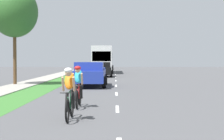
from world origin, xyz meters
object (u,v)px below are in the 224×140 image
Objects in this scene: bus_white at (103,58)px; suv_dark_green at (106,64)px; cyclist_lead at (69,93)px; pickup_blue at (90,74)px; street_tree_near at (14,12)px; cyclist_trailing at (78,86)px; sedan_black at (103,69)px.

suv_dark_green is (-0.11, 17.00, -1.03)m from bus_white.
pickup_blue is (-0.29, 12.80, 0.02)m from cyclist_lead.
bus_white is 1.65× the size of street_tree_near.
bus_white is 17.03m from suv_dark_green.
bus_white is at bearing -89.64° from suv_dark_green.
cyclist_trailing is 0.34× the size of pickup_blue.
cyclist_lead is 2.72m from cyclist_trailing.
suv_dark_green is at bearing 90.34° from cyclist_trailing.
cyclist_lead is at bearing -89.66° from bus_white.
pickup_blue reaches higher than cyclist_lead.
cyclist_trailing is 34.24m from bus_white.
street_tree_near is (-5.55, -22.60, 3.20)m from bus_white.
cyclist_lead is 16.06m from street_tree_near.
sedan_black is 28.09m from suv_dark_green.
pickup_blue is at bearing -91.86° from sedan_black.
cyclist_lead is at bearing -89.62° from cyclist_trailing.
suv_dark_green reaches higher than sedan_black.
cyclist_trailing is at bearing -90.38° from sedan_black.
street_tree_near is at bearing -97.82° from suv_dark_green.
cyclist_lead is 0.40× the size of sedan_black.
sedan_black is at bearing -89.06° from suv_dark_green.
sedan_black is at bearing 62.89° from street_tree_near.
bus_white is 2.47× the size of suv_dark_green.
pickup_blue is 0.44× the size of bus_white.
bus_white is 23.49m from street_tree_near.
bus_white reaches higher than suv_dark_green.
suv_dark_green is at bearing 90.36° from bus_white.
street_tree_near is at bearing -117.11° from sedan_black.
street_tree_near is (-5.44, -39.60, 4.23)m from suv_dark_green.
sedan_black is 0.91× the size of suv_dark_green.
bus_white is at bearing 91.82° from sedan_black.
bus_white is (0.07, 24.14, 1.15)m from pickup_blue.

